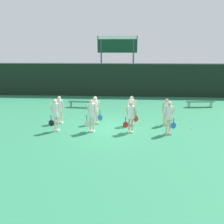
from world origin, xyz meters
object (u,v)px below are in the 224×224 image
object	(u,v)px
tennis_ball_7	(180,120)
tennis_ball_11	(139,118)
bench_courtside	(80,102)
tennis_ball_10	(67,119)
player_7	(166,109)
tennis_ball_4	(78,117)
player_0	(56,112)
player_6	(132,108)
player_3	(169,115)
tennis_ball_5	(175,124)
player_2	(131,114)
player_4	(60,108)
tennis_ball_3	(121,128)
bench_far	(200,102)
tennis_ball_2	(83,119)
scoreboard	(117,49)
tennis_ball_6	(159,126)
tennis_ball_1	(169,122)
player_5	(95,107)
tennis_ball_9	(94,128)
player_1	(92,113)
tennis_ball_0	(191,129)
tennis_ball_8	(177,120)

from	to	relation	value
tennis_ball_7	tennis_ball_11	bearing A→B (deg)	177.13
bench_courtside	tennis_ball_10	bearing A→B (deg)	-91.38
player_7	tennis_ball_4	size ratio (longest dim) A/B	24.30
player_0	player_6	bearing A→B (deg)	8.63
player_3	tennis_ball_5	xyz separation A→B (m)	(0.72, 1.57, -1.00)
player_2	player_4	xyz separation A→B (m)	(-4.22, 1.34, -0.03)
tennis_ball_3	tennis_ball_11	size ratio (longest dim) A/B	0.91
bench_far	tennis_ball_3	xyz separation A→B (m)	(-6.06, -5.33, -0.36)
bench_far	tennis_ball_2	bearing A→B (deg)	-162.97
scoreboard	tennis_ball_6	bearing A→B (deg)	-74.17
player_6	tennis_ball_2	xyz separation A→B (m)	(-3.07, 0.76, -0.98)
tennis_ball_1	tennis_ball_5	size ratio (longest dim) A/B	0.97
player_0	player_5	world-z (taller)	player_0
player_6	tennis_ball_10	size ratio (longest dim) A/B	25.11
player_5	tennis_ball_1	world-z (taller)	player_5
player_3	player_5	xyz separation A→B (m)	(-4.03, 1.49, -0.04)
player_5	tennis_ball_9	xyz separation A→B (m)	(0.02, -0.86, -0.96)
player_4	player_7	size ratio (longest dim) A/B	1.02
player_2	player_4	size ratio (longest dim) A/B	1.03
player_4	tennis_ball_7	xyz separation A→B (m)	(7.41, 1.00, -0.93)
tennis_ball_10	player_5	bearing A→B (deg)	-20.47
player_5	tennis_ball_9	size ratio (longest dim) A/B	24.27
tennis_ball_2	tennis_ball_5	bearing A→B (deg)	-5.79
player_6	player_3	bearing A→B (deg)	-27.18
player_4	tennis_ball_9	xyz separation A→B (m)	(2.17, -0.82, -0.93)
bench_courtside	player_2	bearing A→B (deg)	-51.26
tennis_ball_2	tennis_ball_9	xyz separation A→B (m)	(0.96, -1.52, -0.00)
bench_far	scoreboard	bearing A→B (deg)	136.19
tennis_ball_3	tennis_ball_10	xyz separation A→B (m)	(-3.50, 1.54, 0.00)
tennis_ball_10	tennis_ball_6	bearing A→B (deg)	-11.49
bench_far	player_1	size ratio (longest dim) A/B	1.22
bench_far	tennis_ball_0	bearing A→B (deg)	-119.43
player_3	player_4	size ratio (longest dim) A/B	1.06
player_3	player_5	size ratio (longest dim) A/B	1.05
player_6	tennis_ball_1	bearing A→B (deg)	21.67
player_7	tennis_ball_6	distance (m)	1.10
bench_courtside	player_7	size ratio (longest dim) A/B	1.10
scoreboard	player_1	xyz separation A→B (m)	(-0.91, -10.86, -3.35)
player_3	tennis_ball_3	bearing A→B (deg)	156.10
bench_far	tennis_ball_1	size ratio (longest dim) A/B	34.07
player_6	player_7	bearing A→B (deg)	11.90
tennis_ball_7	tennis_ball_8	bearing A→B (deg)	-176.10
player_1	tennis_ball_0	world-z (taller)	player_1
player_4	tennis_ball_8	size ratio (longest dim) A/B	25.79
player_1	tennis_ball_9	bearing A→B (deg)	96.29
scoreboard	tennis_ball_6	world-z (taller)	scoreboard
bench_far	player_3	xyz separation A→B (m)	(-3.56, -6.01, 0.64)
tennis_ball_8	tennis_ball_10	size ratio (longest dim) A/B	0.93
player_3	tennis_ball_2	world-z (taller)	player_3
tennis_ball_1	tennis_ball_9	distance (m)	4.58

